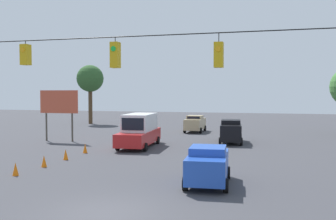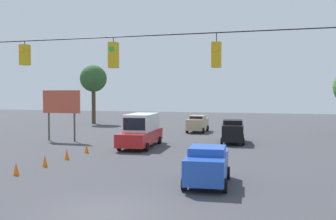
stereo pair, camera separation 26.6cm
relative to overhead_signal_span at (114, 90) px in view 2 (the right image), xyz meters
name	(u,v)px [view 2 (the right image)]	position (x,y,z in m)	size (l,w,h in m)	color
ground_plane	(102,212)	(0.03, 1.09, -4.48)	(140.00, 140.00, 0.00)	#3D3D42
overhead_signal_span	(114,90)	(0.00, 0.00, 0.00)	(22.35, 0.38, 7.17)	#4C473D
sedan_black_oncoming_deep	(233,131)	(-2.59, -19.39, -3.42)	(2.30, 4.69, 2.03)	black
box_truck_red_withflow_far	(141,130)	(4.35, -15.06, -3.15)	(2.71, 6.55, 2.67)	red
sedan_blue_crossing_near	(207,165)	(-2.97, -4.08, -3.52)	(2.24, 4.17, 1.83)	#234CB2
sedan_tan_withflow_deep	(198,123)	(2.14, -27.50, -3.51)	(2.02, 4.12, 1.85)	tan
traffic_cone_nearest	(16,169)	(7.16, -3.33, -4.13)	(0.32, 0.32, 0.70)	orange
traffic_cone_second	(45,161)	(7.03, -5.73, -4.13)	(0.32, 0.32, 0.70)	orange
traffic_cone_third	(67,154)	(7.04, -8.21, -4.13)	(0.32, 0.32, 0.70)	orange
traffic_cone_fourth	(87,148)	(7.10, -11.01, -4.13)	(0.32, 0.32, 0.70)	orange
roadside_billboard	(61,105)	(12.55, -16.54, -1.19)	(3.75, 0.16, 4.61)	#4C473D
tree_horizon_right	(93,79)	(18.58, -34.70, 1.82)	(3.78, 3.78, 8.29)	#4C3823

